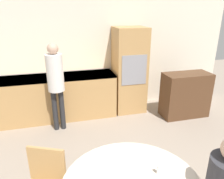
{
  "coord_description": "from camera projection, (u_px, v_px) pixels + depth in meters",
  "views": [
    {
      "loc": [
        -0.75,
        0.16,
        2.15
      ],
      "look_at": [
        -0.07,
        2.78,
        1.12
      ],
      "focal_mm": 35.0,
      "sensor_mm": 36.0,
      "label": 1
    }
  ],
  "objects": [
    {
      "name": "oven_unit",
      "position": [
        129.0,
        71.0,
        4.59
      ],
      "size": [
        0.64,
        0.59,
        1.78
      ],
      "color": "tan",
      "rests_on": "ground_plane"
    },
    {
      "name": "person_standing",
      "position": [
        55.0,
        78.0,
        3.76
      ],
      "size": [
        0.29,
        0.29,
        1.6
      ],
      "color": "#262628",
      "rests_on": "ground_plane"
    },
    {
      "name": "wall_back",
      "position": [
        92.0,
        50.0,
        4.58
      ],
      "size": [
        6.15,
        0.05,
        2.6
      ],
      "color": "silver",
      "rests_on": "ground_plane"
    },
    {
      "name": "sideboard",
      "position": [
        185.0,
        95.0,
        4.47
      ],
      "size": [
        0.94,
        0.45,
        0.91
      ],
      "color": "#51331E",
      "rests_on": "ground_plane"
    },
    {
      "name": "salt_shaker",
      "position": [
        159.0,
        170.0,
        1.9
      ],
      "size": [
        0.03,
        0.03,
        0.09
      ],
      "color": "white",
      "rests_on": "dining_table"
    },
    {
      "name": "kitchen_counter",
      "position": [
        50.0,
        97.0,
        4.35
      ],
      "size": [
        2.58,
        0.6,
        0.88
      ],
      "color": "tan",
      "rests_on": "ground_plane"
    }
  ]
}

